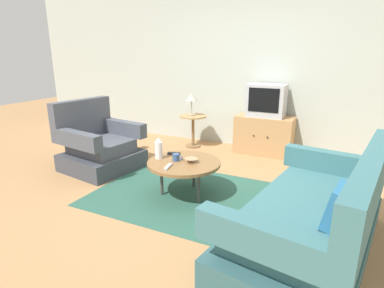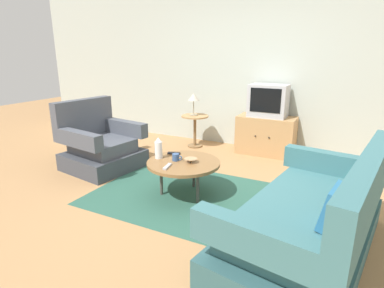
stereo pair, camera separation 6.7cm
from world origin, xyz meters
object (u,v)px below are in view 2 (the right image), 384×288
at_px(tv_remote_dark, 174,153).
at_px(armchair, 100,146).
at_px(coffee_table, 184,164).
at_px(mug, 176,157).
at_px(side_table, 195,124).
at_px(bowl, 191,160).
at_px(vase, 159,148).
at_px(tv_stand, 266,135).
at_px(tv_remote_silver, 167,166).
at_px(couch, 311,222).
at_px(television, 268,101).
at_px(table_lamp, 194,98).

bearing_deg(tv_remote_dark, armchair, 158.65).
bearing_deg(coffee_table, mug, -173.54).
bearing_deg(side_table, bowl, -64.82).
bearing_deg(vase, armchair, 166.13).
bearing_deg(tv_remote_dark, vase, -128.78).
bearing_deg(tv_stand, vase, -111.00).
relative_size(mug, tv_remote_silver, 0.69).
xyz_separation_m(vase, mug, (0.22, 0.02, -0.08)).
xyz_separation_m(mug, bowl, (0.18, 0.02, -0.02)).
bearing_deg(couch, mug, 81.52).
height_order(tv_stand, mug, tv_stand).
xyz_separation_m(television, tv_remote_silver, (-0.52, -2.22, -0.45)).
height_order(mug, tv_remote_dark, mug).
bearing_deg(table_lamp, armchair, -115.83).
height_order(armchair, tv_remote_silver, armchair).
distance_m(television, bowl, 2.04).
distance_m(side_table, tv_remote_silver, 2.14).
xyz_separation_m(armchair, table_lamp, (0.73, 1.52, 0.54)).
relative_size(armchair, coffee_table, 1.26).
xyz_separation_m(television, vase, (-0.77, -2.00, -0.34)).
distance_m(side_table, mug, 1.91).
xyz_separation_m(vase, tv_remote_silver, (0.25, -0.22, -0.11)).
bearing_deg(tv_remote_silver, mug, 176.25).
relative_size(coffee_table, mug, 6.71).
distance_m(tv_stand, television, 0.56).
distance_m(couch, coffee_table, 1.54).
height_order(couch, tv_remote_silver, couch).
bearing_deg(mug, couch, -17.79).
bearing_deg(vase, couch, -15.12).
distance_m(coffee_table, television, 2.08).
relative_size(coffee_table, tv_remote_dark, 5.20).
height_order(coffee_table, tv_stand, tv_stand).
distance_m(table_lamp, tv_remote_dark, 1.74).
bearing_deg(mug, coffee_table, 6.46).
xyz_separation_m(couch, side_table, (-2.20, 2.29, 0.11)).
bearing_deg(vase, side_table, 103.42).
bearing_deg(coffee_table, tv_stand, 77.07).
xyz_separation_m(armchair, bowl, (1.60, -0.26, 0.12)).
xyz_separation_m(couch, table_lamp, (-2.22, 2.29, 0.56)).
distance_m(tv_stand, mug, 2.06).
relative_size(television, vase, 2.30).
distance_m(armchair, side_table, 1.70).
xyz_separation_m(coffee_table, vase, (-0.31, -0.03, 0.15)).
relative_size(table_lamp, mug, 3.05).
xyz_separation_m(couch, television, (-1.00, 2.48, 0.58)).
distance_m(mug, tv_remote_silver, 0.24).
bearing_deg(vase, mug, 4.68).
relative_size(tv_stand, mug, 7.29).
bearing_deg(side_table, tv_remote_dark, -72.21).
relative_size(side_table, bowl, 3.82).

